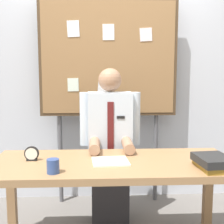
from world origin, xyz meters
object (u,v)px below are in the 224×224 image
(desk, at_px, (113,173))
(book_stack, at_px, (213,162))
(coffee_mug, at_px, (53,166))
(bulletin_board, at_px, (108,60))
(person, at_px, (110,152))
(open_notebook, at_px, (110,161))
(desk_clock, at_px, (32,154))

(desk, distance_m, book_stack, 0.72)
(coffee_mug, bearing_deg, bulletin_board, 71.12)
(coffee_mug, bearing_deg, desk, 30.88)
(person, distance_m, coffee_mug, 0.89)
(desk, height_order, book_stack, book_stack)
(person, height_order, coffee_mug, person)
(book_stack, bearing_deg, coffee_mug, -178.08)
(bulletin_board, distance_m, open_notebook, 1.24)
(book_stack, distance_m, coffee_mug, 1.08)
(person, relative_size, open_notebook, 5.46)
(desk, bearing_deg, coffee_mug, -149.12)
(desk, distance_m, open_notebook, 0.10)
(open_notebook, bearing_deg, desk, 43.33)
(person, distance_m, book_stack, 1.01)
(desk, distance_m, bulletin_board, 1.29)
(person, xyz_separation_m, open_notebook, (-0.02, -0.56, 0.08))
(person, distance_m, open_notebook, 0.56)
(bulletin_board, relative_size, book_stack, 7.06)
(book_stack, relative_size, coffee_mug, 3.20)
(desk_clock, bearing_deg, desk, -4.71)
(desk_clock, bearing_deg, person, 38.63)
(desk, bearing_deg, person, 90.00)
(open_notebook, xyz_separation_m, desk_clock, (-0.59, 0.07, 0.04))
(bulletin_board, xyz_separation_m, open_notebook, (-0.02, -0.96, -0.78))
(desk, xyz_separation_m, coffee_mug, (-0.41, -0.24, 0.14))
(person, bearing_deg, desk, -90.00)
(bulletin_board, distance_m, coffee_mug, 1.46)
(bulletin_board, height_order, open_notebook, bulletin_board)
(coffee_mug, bearing_deg, book_stack, 1.92)
(desk, relative_size, desk_clock, 16.70)
(open_notebook, height_order, desk_clock, desk_clock)
(book_stack, bearing_deg, desk_clock, 168.66)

